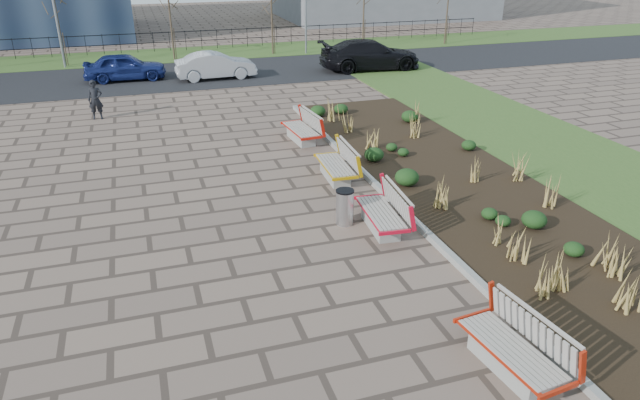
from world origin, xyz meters
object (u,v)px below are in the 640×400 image
object	(u,v)px
car_silver	(216,65)
lamp_west	(55,11)
car_blue	(125,67)
bench_a	(512,346)
litter_bin	(345,207)
pedestrian	(95,100)
car_black	(370,55)
bench_b	(381,210)
bench_d	(301,128)
lamp_east	(306,3)
bench_c	(335,163)

from	to	relation	value
car_silver	lamp_west	xyz separation A→B (m)	(-7.62, 5.29, 2.36)
car_blue	bench_a	bearing A→B (deg)	-165.65
litter_bin	lamp_west	distance (m)	24.28
litter_bin	pedestrian	size ratio (longest dim) A/B	0.58
car_blue	lamp_west	xyz separation A→B (m)	(-3.22, 4.25, 2.35)
car_silver	car_black	xyz separation A→B (m)	(8.33, -0.35, 0.13)
bench_a	car_blue	size ratio (longest dim) A/B	0.53
bench_a	bench_b	xyz separation A→B (m)	(0.00, 5.37, 0.00)
bench_d	litter_bin	size ratio (longest dim) A/B	2.33
litter_bin	pedestrian	bearing A→B (deg)	117.98
bench_d	lamp_east	distance (m)	17.08
bench_d	car_blue	bearing A→B (deg)	111.04
pedestrian	litter_bin	bearing A→B (deg)	-59.51
car_blue	car_silver	distance (m)	4.53
bench_a	bench_d	size ratio (longest dim) A/B	1.00
bench_c	pedestrian	world-z (taller)	pedestrian
car_silver	lamp_east	size ratio (longest dim) A/B	0.67
bench_a	car_blue	world-z (taller)	car_blue
bench_c	litter_bin	distance (m)	2.96
bench_c	car_black	xyz separation A→B (m)	(6.96, 14.17, 0.32)
bench_d	car_black	world-z (taller)	car_black
car_blue	lamp_west	distance (m)	5.82
bench_a	bench_c	size ratio (longest dim) A/B	1.00
car_silver	lamp_west	distance (m)	9.58
bench_b	car_black	world-z (taller)	car_black
bench_d	pedestrian	xyz separation A→B (m)	(-6.95, 5.12, 0.27)
lamp_west	bench_c	bearing A→B (deg)	-65.57
pedestrian	car_silver	bearing A→B (deg)	48.22
car_blue	car_silver	size ratio (longest dim) A/B	0.99
bench_d	car_black	size ratio (longest dim) A/B	0.38
bench_b	lamp_east	bearing A→B (deg)	82.64
car_blue	car_black	size ratio (longest dim) A/B	0.72
car_blue	car_black	world-z (taller)	car_black
bench_c	car_black	bearing A→B (deg)	66.62
car_silver	car_blue	bearing A→B (deg)	75.24
bench_d	car_silver	bearing A→B (deg)	92.32
bench_b	car_blue	distance (m)	19.82
lamp_east	bench_c	bearing A→B (deg)	-104.16
bench_a	pedestrian	xyz separation A→B (m)	(-6.95, 17.57, 0.27)
car_silver	bench_d	bearing A→B (deg)	-174.23
pedestrian	car_blue	distance (m)	6.86
bench_a	pedestrian	distance (m)	18.90
bench_b	bench_c	xyz separation A→B (m)	(0.00, 3.40, 0.00)
bench_a	bench_b	bearing A→B (deg)	83.51
bench_a	bench_d	bearing A→B (deg)	83.51
bench_b	car_black	bearing A→B (deg)	73.20
bench_b	lamp_west	size ratio (longest dim) A/B	0.35
pedestrian	car_silver	world-z (taller)	pedestrian
lamp_west	lamp_east	size ratio (longest dim) A/B	1.00
bench_c	lamp_west	xyz separation A→B (m)	(-9.00, 19.81, 2.54)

